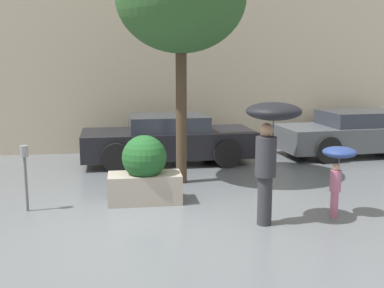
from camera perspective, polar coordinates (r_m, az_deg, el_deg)
ground_plane at (r=8.08m, az=-6.11°, el=-9.52°), size 40.00×40.00×0.00m
building_facade at (r=14.12m, az=-7.21°, el=11.21°), size 18.00×0.30×6.00m
planter_box at (r=9.15m, az=-5.64°, el=-3.28°), size 1.38×0.84×1.29m
person_adult at (r=7.86m, az=9.32°, el=1.32°), size 0.90×0.90×2.01m
person_child at (r=8.59m, az=16.95°, el=-2.09°), size 0.57×0.57×1.22m
parked_car_near at (r=12.66m, az=-2.84°, el=0.53°), size 4.52×2.13×1.25m
parked_car_far at (r=14.49m, az=19.19°, el=1.20°), size 4.76×2.30×1.25m
parking_meter at (r=9.02m, az=-19.19°, el=-2.27°), size 0.14×0.14×1.20m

